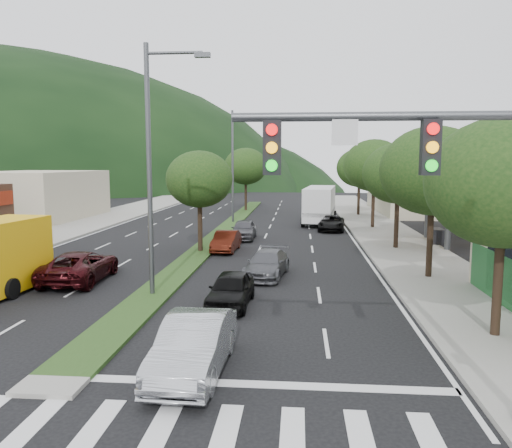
# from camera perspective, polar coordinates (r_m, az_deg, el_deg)

# --- Properties ---
(ground) EXTENTS (160.00, 160.00, 0.00)m
(ground) POSITION_cam_1_polar(r_m,az_deg,el_deg) (13.97, -21.55, -16.30)
(ground) COLOR black
(ground) RESTS_ON ground
(sidewalk_right) EXTENTS (5.00, 90.00, 0.15)m
(sidewalk_right) POSITION_cam_1_polar(r_m,az_deg,el_deg) (37.40, 15.00, -1.43)
(sidewalk_right) COLOR gray
(sidewalk_right) RESTS_ON ground
(sidewalk_left) EXTENTS (6.00, 90.00, 0.15)m
(sidewalk_left) POSITION_cam_1_polar(r_m,az_deg,el_deg) (41.40, -22.33, -0.92)
(sidewalk_left) COLOR gray
(sidewalk_left) RESTS_ON ground
(median) EXTENTS (1.60, 56.00, 0.12)m
(median) POSITION_cam_1_polar(r_m,az_deg,el_deg) (40.23, -3.59, -0.64)
(median) COLOR #223E16
(median) RESTS_ON ground
(crosswalk) EXTENTS (19.00, 2.20, 0.01)m
(crosswalk) POSITION_cam_1_polar(r_m,az_deg,el_deg) (12.38, -25.91, -19.62)
(crosswalk) COLOR silver
(crosswalk) RESTS_ON ground
(traffic_signal) EXTENTS (6.12, 0.40, 7.00)m
(traffic_signal) POSITION_cam_1_polar(r_m,az_deg,el_deg) (10.39, 22.29, 2.25)
(traffic_signal) COLOR #47494C
(traffic_signal) RESTS_ON ground
(gas_canopy) EXTENTS (12.20, 8.20, 5.25)m
(gas_canopy) POSITION_cam_1_polar(r_m,az_deg,el_deg) (35.90, 26.39, 5.07)
(gas_canopy) COLOR silver
(gas_canopy) RESTS_ON ground
(bldg_left_far) EXTENTS (9.00, 14.00, 4.60)m
(bldg_left_far) POSITION_cam_1_polar(r_m,az_deg,el_deg) (51.91, -23.82, 2.99)
(bldg_left_far) COLOR beige
(bldg_left_far) RESTS_ON ground
(bldg_right_far) EXTENTS (10.00, 16.00, 5.20)m
(bldg_right_far) POSITION_cam_1_polar(r_m,az_deg,el_deg) (57.14, 18.70, 3.83)
(bldg_right_far) COLOR beige
(bldg_right_far) RESTS_ON ground
(tree_r_a) EXTENTS (4.60, 4.60, 6.63)m
(tree_r_a) POSITION_cam_1_polar(r_m,az_deg,el_deg) (16.59, 26.47, 4.24)
(tree_r_a) COLOR black
(tree_r_a) RESTS_ON sidewalk_right
(tree_r_b) EXTENTS (4.80, 4.80, 6.94)m
(tree_r_b) POSITION_cam_1_polar(r_m,az_deg,el_deg) (24.21, 19.55, 5.73)
(tree_r_b) COLOR black
(tree_r_b) RESTS_ON sidewalk_right
(tree_r_c) EXTENTS (4.40, 4.40, 6.48)m
(tree_r_c) POSITION_cam_1_polar(r_m,az_deg,el_deg) (32.02, 15.93, 5.56)
(tree_r_c) COLOR black
(tree_r_c) RESTS_ON sidewalk_right
(tree_r_d) EXTENTS (5.00, 5.00, 7.17)m
(tree_r_d) POSITION_cam_1_polar(r_m,az_deg,el_deg) (41.87, 13.35, 6.51)
(tree_r_d) COLOR black
(tree_r_d) RESTS_ON sidewalk_right
(tree_r_e) EXTENTS (4.60, 4.60, 6.71)m
(tree_r_e) POSITION_cam_1_polar(r_m,az_deg,el_deg) (51.79, 11.73, 6.30)
(tree_r_e) COLOR black
(tree_r_e) RESTS_ON sidewalk_right
(tree_med_near) EXTENTS (4.00, 4.00, 6.02)m
(tree_med_near) POSITION_cam_1_polar(r_m,az_deg,el_deg) (30.04, -6.48, 5.09)
(tree_med_near) COLOR black
(tree_med_near) RESTS_ON median
(tree_med_far) EXTENTS (4.80, 4.80, 6.94)m
(tree_med_far) POSITION_cam_1_polar(r_m,az_deg,el_deg) (55.75, -1.19, 6.60)
(tree_med_far) COLOR black
(tree_med_far) RESTS_ON median
(streetlight_near) EXTENTS (2.60, 0.25, 10.00)m
(streetlight_near) POSITION_cam_1_polar(r_m,az_deg,el_deg) (20.26, -11.58, 7.36)
(streetlight_near) COLOR #47494C
(streetlight_near) RESTS_ON ground
(streetlight_mid) EXTENTS (2.60, 0.25, 10.00)m
(streetlight_mid) POSITION_cam_1_polar(r_m,az_deg,el_deg) (44.80, -2.43, 7.23)
(streetlight_mid) COLOR #47494C
(streetlight_mid) RESTS_ON ground
(sedan_silver) EXTENTS (1.69, 4.51, 1.47)m
(sedan_silver) POSITION_cam_1_polar(r_m,az_deg,el_deg) (13.33, -7.11, -13.58)
(sedan_silver) COLOR #B5B8BD
(sedan_silver) RESTS_ON ground
(suv_maroon) EXTENTS (2.55, 5.18, 1.42)m
(suv_maroon) POSITION_cam_1_polar(r_m,az_deg,el_deg) (24.27, -19.47, -4.57)
(suv_maroon) COLOR #330B0E
(suv_maroon) RESTS_ON ground
(car_queue_a) EXTENTS (1.67, 3.81, 1.28)m
(car_queue_a) POSITION_cam_1_polar(r_m,az_deg,el_deg) (19.12, -2.90, -7.46)
(car_queue_a) COLOR black
(car_queue_a) RESTS_ON ground
(car_queue_b) EXTENTS (2.27, 4.42, 1.23)m
(car_queue_b) POSITION_cam_1_polar(r_m,az_deg,el_deg) (23.87, 1.26, -4.58)
(car_queue_b) COLOR #505055
(car_queue_b) RESTS_ON ground
(car_queue_c) EXTENTS (1.48, 3.82, 1.24)m
(car_queue_c) POSITION_cam_1_polar(r_m,az_deg,el_deg) (30.68, -3.43, -1.98)
(car_queue_c) COLOR #4A160C
(car_queue_c) RESTS_ON ground
(car_queue_d) EXTENTS (2.42, 4.53, 1.21)m
(car_queue_d) POSITION_cam_1_polar(r_m,az_deg,el_deg) (40.36, 8.62, 0.10)
(car_queue_d) COLOR black
(car_queue_d) RESTS_ON ground
(car_queue_e) EXTENTS (1.64, 4.06, 1.38)m
(car_queue_e) POSITION_cam_1_polar(r_m,az_deg,el_deg) (35.51, -1.42, -0.62)
(car_queue_e) COLOR #4A494E
(car_queue_e) RESTS_ON ground
(motorhome) EXTENTS (3.47, 8.66, 3.24)m
(motorhome) POSITION_cam_1_polar(r_m,az_deg,el_deg) (45.10, 7.30, 2.27)
(motorhome) COLOR silver
(motorhome) RESTS_ON ground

